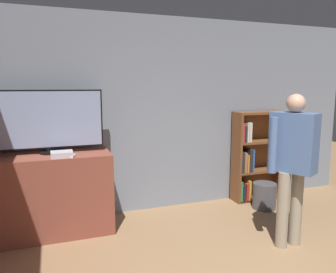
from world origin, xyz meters
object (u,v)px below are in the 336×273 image
waste_bin (264,196)px  bookshelf (253,157)px  game_console (62,154)px  television (47,121)px  person (293,157)px

waste_bin → bookshelf: bearing=81.1°
game_console → bookshelf: 2.86m
television → bookshelf: television is taller
game_console → person: person is taller
television → game_console: television is taller
game_console → bookshelf: size_ratio=0.17×
television → game_console: 0.46m
game_console → waste_bin: 2.87m
television → person: television is taller
television → waste_bin: 3.13m
bookshelf → waste_bin: 0.63m
bookshelf → waste_bin: bookshelf is taller
television → game_console: size_ratio=5.34×
television → bookshelf: bearing=2.7°
game_console → waste_bin: (2.75, -0.00, -0.81)m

